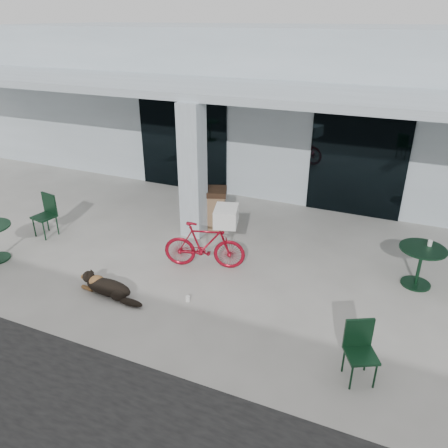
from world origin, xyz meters
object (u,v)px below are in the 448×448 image
at_px(cafe_chair_far_a, 361,354).
at_px(trash_receptacle, 214,208).
at_px(cafe_table_far, 419,267).
at_px(bicycle, 204,245).
at_px(dog, 108,287).
at_px(cafe_chair_near, 44,216).

xyz_separation_m(cafe_chair_far_a, trash_receptacle, (-4.00, 3.80, 0.04)).
height_order(cafe_chair_far_a, trash_receptacle, trash_receptacle).
height_order(cafe_table_far, trash_receptacle, trash_receptacle).
bearing_deg(cafe_chair_far_a, bicycle, 122.17).
xyz_separation_m(bicycle, dog, (-1.21, -1.65, -0.32)).
distance_m(bicycle, dog, 2.07).
xyz_separation_m(cafe_table_far, cafe_chair_far_a, (-0.70, -3.00, 0.06)).
height_order(cafe_chair_near, cafe_chair_far_a, cafe_chair_near).
relative_size(cafe_chair_near, cafe_chair_far_a, 1.09).
height_order(bicycle, dog, bicycle).
relative_size(cafe_table_far, trash_receptacle, 0.86).
height_order(cafe_chair_near, trash_receptacle, cafe_chair_near).
distance_m(bicycle, cafe_chair_far_a, 3.93).
xyz_separation_m(bicycle, trash_receptacle, (-0.60, 1.82, -0.00)).
distance_m(cafe_table_far, cafe_chair_far_a, 3.08).
bearing_deg(dog, bicycle, 59.15).
bearing_deg(cafe_table_far, cafe_chair_near, -171.56).
distance_m(cafe_table_far, trash_receptacle, 4.77).
relative_size(dog, cafe_chair_far_a, 1.19).
xyz_separation_m(bicycle, cafe_chair_far_a, (3.40, -1.98, -0.04)).
bearing_deg(dog, cafe_table_far, 32.11).
xyz_separation_m(dog, cafe_chair_near, (-2.89, 1.46, 0.32)).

